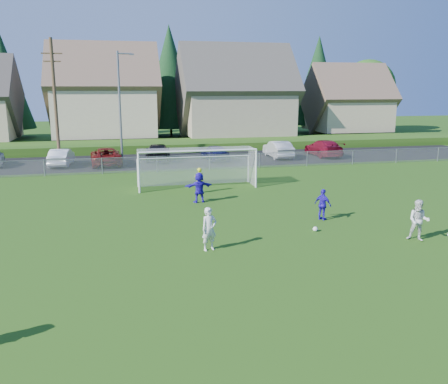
{
  "coord_description": "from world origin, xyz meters",
  "views": [
    {
      "loc": [
        -4.79,
        -13.33,
        6.27
      ],
      "look_at": [
        0.0,
        8.0,
        1.4
      ],
      "focal_mm": 38.0,
      "sensor_mm": 36.0,
      "label": 1
    }
  ],
  "objects_px": {
    "player_white_a": "(209,229)",
    "player_blue_a": "(323,205)",
    "car_f": "(278,149)",
    "soccer_goal": "(196,162)",
    "goalkeeper": "(199,180)",
    "car_c": "(106,156)",
    "car_g": "(324,148)",
    "player_blue_b": "(199,187)",
    "car_d": "(158,152)",
    "soccer_ball": "(315,229)",
    "car_e": "(215,153)",
    "car_b": "(61,157)",
    "player_white_b": "(419,220)"
  },
  "relations": [
    {
      "from": "player_white_a",
      "to": "player_blue_a",
      "type": "height_order",
      "value": "player_white_a"
    },
    {
      "from": "car_f",
      "to": "soccer_goal",
      "type": "bearing_deg",
      "value": 50.58
    },
    {
      "from": "goalkeeper",
      "to": "car_c",
      "type": "height_order",
      "value": "goalkeeper"
    },
    {
      "from": "car_g",
      "to": "player_blue_b",
      "type": "bearing_deg",
      "value": 47.31
    },
    {
      "from": "player_white_a",
      "to": "player_blue_a",
      "type": "bearing_deg",
      "value": 9.46
    },
    {
      "from": "player_white_a",
      "to": "player_blue_a",
      "type": "relative_size",
      "value": 1.14
    },
    {
      "from": "goalkeeper",
      "to": "car_d",
      "type": "height_order",
      "value": "goalkeeper"
    },
    {
      "from": "soccer_ball",
      "to": "car_d",
      "type": "bearing_deg",
      "value": 102.76
    },
    {
      "from": "soccer_ball",
      "to": "car_e",
      "type": "distance_m",
      "value": 21.13
    },
    {
      "from": "player_blue_a",
      "to": "player_white_a",
      "type": "bearing_deg",
      "value": 82.46
    },
    {
      "from": "car_c",
      "to": "player_blue_a",
      "type": "bearing_deg",
      "value": 114.54
    },
    {
      "from": "car_g",
      "to": "player_white_a",
      "type": "bearing_deg",
      "value": 57.07
    },
    {
      "from": "car_e",
      "to": "soccer_goal",
      "type": "relative_size",
      "value": 0.55
    },
    {
      "from": "car_c",
      "to": "player_blue_b",
      "type": "bearing_deg",
      "value": 106.09
    },
    {
      "from": "car_d",
      "to": "car_g",
      "type": "xyz_separation_m",
      "value": [
        15.15,
        -0.49,
        0.02
      ]
    },
    {
      "from": "car_b",
      "to": "soccer_goal",
      "type": "relative_size",
      "value": 0.57
    },
    {
      "from": "car_c",
      "to": "soccer_goal",
      "type": "relative_size",
      "value": 0.69
    },
    {
      "from": "car_e",
      "to": "soccer_goal",
      "type": "height_order",
      "value": "soccer_goal"
    },
    {
      "from": "car_g",
      "to": "car_e",
      "type": "bearing_deg",
      "value": 3.45
    },
    {
      "from": "car_b",
      "to": "car_f",
      "type": "xyz_separation_m",
      "value": [
        18.59,
        0.44,
        0.06
      ]
    },
    {
      "from": "car_f",
      "to": "car_g",
      "type": "xyz_separation_m",
      "value": [
        4.41,
        0.02,
        -0.01
      ]
    },
    {
      "from": "soccer_ball",
      "to": "goalkeeper",
      "type": "bearing_deg",
      "value": 112.58
    },
    {
      "from": "player_blue_a",
      "to": "soccer_goal",
      "type": "height_order",
      "value": "soccer_goal"
    },
    {
      "from": "player_blue_a",
      "to": "goalkeeper",
      "type": "height_order",
      "value": "goalkeeper"
    },
    {
      "from": "player_blue_a",
      "to": "car_g",
      "type": "distance_m",
      "value": 21.94
    },
    {
      "from": "goalkeeper",
      "to": "car_f",
      "type": "distance_m",
      "value": 15.88
    },
    {
      "from": "car_d",
      "to": "car_e",
      "type": "relative_size",
      "value": 1.23
    },
    {
      "from": "soccer_ball",
      "to": "player_blue_a",
      "type": "xyz_separation_m",
      "value": [
        1.08,
        1.67,
        0.65
      ]
    },
    {
      "from": "player_blue_b",
      "to": "car_d",
      "type": "relative_size",
      "value": 0.34
    },
    {
      "from": "car_g",
      "to": "soccer_goal",
      "type": "bearing_deg",
      "value": 39.26
    },
    {
      "from": "car_f",
      "to": "car_d",
      "type": "bearing_deg",
      "value": -1.96
    },
    {
      "from": "car_g",
      "to": "goalkeeper",
      "type": "bearing_deg",
      "value": 43.3
    },
    {
      "from": "soccer_ball",
      "to": "car_f",
      "type": "relative_size",
      "value": 0.05
    },
    {
      "from": "car_g",
      "to": "player_white_b",
      "type": "bearing_deg",
      "value": 75.17
    },
    {
      "from": "player_blue_a",
      "to": "goalkeeper",
      "type": "relative_size",
      "value": 0.98
    },
    {
      "from": "car_b",
      "to": "car_f",
      "type": "bearing_deg",
      "value": -174.49
    },
    {
      "from": "car_e",
      "to": "car_g",
      "type": "bearing_deg",
      "value": 176.42
    },
    {
      "from": "player_blue_a",
      "to": "player_blue_b",
      "type": "bearing_deg",
      "value": 13.19
    },
    {
      "from": "car_d",
      "to": "car_b",
      "type": "bearing_deg",
      "value": 12.17
    },
    {
      "from": "player_white_b",
      "to": "car_g",
      "type": "height_order",
      "value": "player_white_b"
    },
    {
      "from": "car_b",
      "to": "player_white_b",
      "type": "bearing_deg",
      "value": 129.46
    },
    {
      "from": "player_blue_a",
      "to": "car_c",
      "type": "relative_size",
      "value": 0.3
    },
    {
      "from": "soccer_ball",
      "to": "soccer_goal",
      "type": "bearing_deg",
      "value": 108.49
    },
    {
      "from": "player_white_a",
      "to": "player_blue_a",
      "type": "xyz_separation_m",
      "value": [
        6.13,
        3.04,
        -0.1
      ]
    },
    {
      "from": "player_white_a",
      "to": "car_f",
      "type": "relative_size",
      "value": 0.37
    },
    {
      "from": "soccer_ball",
      "to": "car_f",
      "type": "height_order",
      "value": "car_f"
    },
    {
      "from": "player_blue_b",
      "to": "car_d",
      "type": "bearing_deg",
      "value": -91.38
    },
    {
      "from": "car_f",
      "to": "soccer_goal",
      "type": "distance_m",
      "value": 14.41
    },
    {
      "from": "car_e",
      "to": "car_b",
      "type": "bearing_deg",
      "value": -6.97
    },
    {
      "from": "player_white_a",
      "to": "car_c",
      "type": "bearing_deg",
      "value": 84.04
    }
  ]
}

